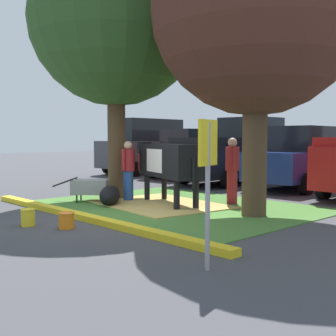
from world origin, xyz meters
TOP-DOWN VIEW (x-y plane):
  - ground_plane at (0.00, 0.00)m, footprint 80.00×80.00m
  - grass_island at (-0.28, 1.84)m, footprint 6.47×4.84m
  - curb_yellow at (-0.28, -0.73)m, footprint 7.67×0.24m
  - hay_bedding at (-0.70, 1.66)m, footprint 3.46×2.77m
  - shade_tree_left at (-2.36, 1.61)m, footprint 4.57×4.57m
  - shade_tree_right at (1.79, 2.10)m, footprint 4.33×4.33m
  - cow_holstein at (-0.62, 1.89)m, footprint 3.05×1.37m
  - calf_lying at (-1.53, 0.79)m, footprint 1.18×1.13m
  - person_handler at (0.40, 3.10)m, footprint 0.45×0.35m
  - person_visitor_near at (-1.71, 1.50)m, footprint 0.34×0.50m
  - wheelbarrow at (-2.26, 0.73)m, footprint 1.35×1.34m
  - parking_sign at (3.65, -1.43)m, footprint 0.15×0.44m
  - bucket_yellow at (-0.47, -1.83)m, footprint 0.27×0.27m
  - bucket_orange at (0.22, -1.42)m, footprint 0.31×0.31m
  - suv_dark_grey at (-8.38, 7.75)m, footprint 2.25×4.67m
  - sedan_red at (-5.56, 7.87)m, footprint 2.15×4.46m
  - pickup_truck_black at (-2.85, 7.46)m, footprint 2.37×5.47m
  - sedan_blue at (-0.20, 7.45)m, footprint 2.15×4.46m

SIDE VIEW (x-z plane):
  - ground_plane at x=0.00m, z-range 0.00..0.00m
  - grass_island at x=-0.28m, z-range 0.00..0.02m
  - hay_bedding at x=-0.70m, z-range 0.01..0.04m
  - curb_yellow at x=-0.28m, z-range 0.00..0.12m
  - bucket_orange at x=0.22m, z-range 0.01..0.30m
  - bucket_yellow at x=-0.47m, z-range 0.01..0.33m
  - calf_lying at x=-1.53m, z-range 0.00..0.48m
  - wheelbarrow at x=-2.26m, z-range 0.07..0.70m
  - person_visitor_near at x=-1.71m, z-range 0.05..1.62m
  - person_handler at x=0.40m, z-range 0.06..1.71m
  - sedan_red at x=-5.56m, z-range -0.03..1.99m
  - sedan_blue at x=-0.20m, z-range -0.03..1.99m
  - cow_holstein at x=-0.62m, z-range 0.31..1.85m
  - pickup_truck_black at x=-2.85m, z-range -0.10..2.32m
  - suv_dark_grey at x=-8.38m, z-range 0.01..2.53m
  - parking_sign at x=3.65m, z-range 0.38..2.24m
  - shade_tree_right at x=1.79m, z-range 1.02..7.45m
  - shade_tree_left at x=-2.36m, z-range 1.23..8.29m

